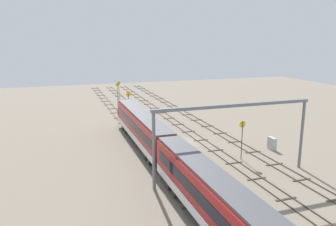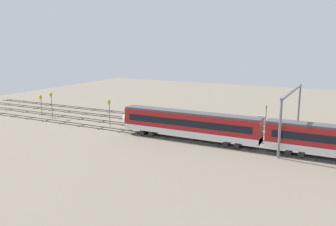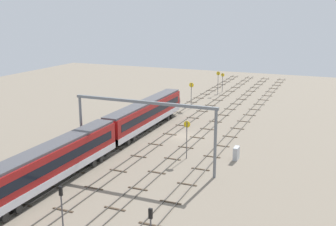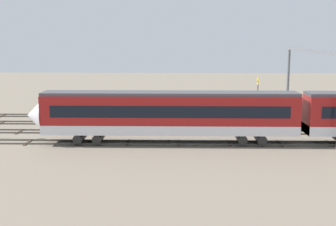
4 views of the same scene
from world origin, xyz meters
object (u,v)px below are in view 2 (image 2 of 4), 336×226
Objects in this scene: relay_cabinet at (262,120)px; speed_sign_distant_end at (41,103)px; overhead_gantry at (292,103)px; speed_sign_mid_trackside at (109,109)px; speed_sign_far_trackside at (51,102)px; speed_sign_near_foreground at (266,115)px.

speed_sign_distant_end is at bearing 17.56° from relay_cabinet.
speed_sign_mid_trackside is at bearing 9.00° from overhead_gantry.
relay_cabinet is at bearing -56.21° from overhead_gantry.
speed_sign_mid_trackside is at bearing 31.15° from relay_cabinet.
overhead_gantry is 49.48m from speed_sign_far_trackside.
speed_sign_near_foreground is 2.95× the size of relay_cabinet.
speed_sign_far_trackside reaches higher than relay_cabinet.
speed_sign_near_foreground is 45.11m from speed_sign_far_trackside.
overhead_gantry is at bearing -171.00° from speed_sign_mid_trackside.
overhead_gantry is 3.52× the size of speed_sign_far_trackside.
speed_sign_mid_trackside reaches higher than speed_sign_near_foreground.
overhead_gantry is 10.88× the size of relay_cabinet.
speed_sign_mid_trackside is 16.35m from speed_sign_far_trackside.
speed_sign_mid_trackside reaches higher than speed_sign_distant_end.
speed_sign_near_foreground is 48.44m from speed_sign_distant_end.
speed_sign_mid_trackside is 1.15× the size of speed_sign_distant_end.
speed_sign_near_foreground is 29.53m from speed_sign_mid_trackside.
speed_sign_far_trackside is at bearing 4.88° from overhead_gantry.
overhead_gantry is 13.80m from relay_cabinet.
speed_sign_distant_end is at bearing -3.51° from speed_sign_mid_trackside.
overhead_gantry is at bearing 123.79° from relay_cabinet.
speed_sign_distant_end is 47.91m from relay_cabinet.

